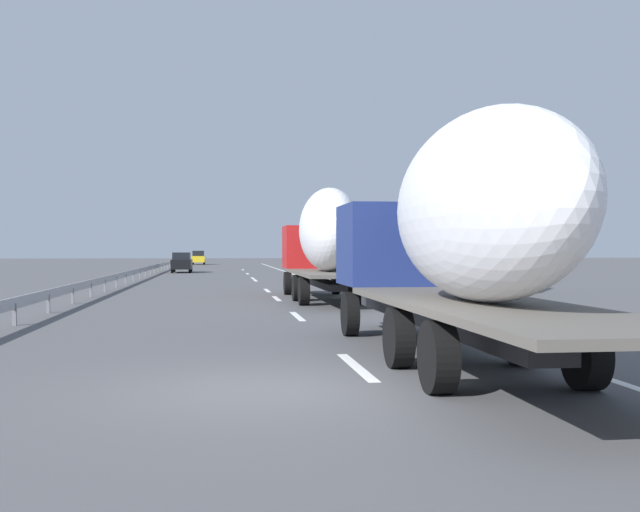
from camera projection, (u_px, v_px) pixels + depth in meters
The scene contains 19 objects.
ground_plane at pixel (228, 280), 50.73m from camera, with size 260.00×260.00×0.00m, color #4C4C4F.
lane_stripe_0 at pixel (356, 367), 13.29m from camera, with size 3.20×0.20×0.01m, color white.
lane_stripe_1 at pixel (297, 316), 23.35m from camera, with size 3.20×0.20×0.01m, color white.
lane_stripe_2 at pixel (277, 298), 31.82m from camera, with size 3.20×0.20×0.01m, color white.
lane_stripe_3 at pixel (267, 290), 38.04m from camera, with size 3.20×0.20×0.01m, color white.
lane_stripe_4 at pixel (255, 280), 50.47m from camera, with size 3.20×0.20×0.01m, color white.
lane_stripe_5 at pixel (253, 278), 54.27m from camera, with size 3.20×0.20×0.01m, color white.
lane_stripe_6 at pixel (248, 274), 64.37m from camera, with size 3.20×0.20×0.01m, color white.
lane_stripe_7 at pixel (243, 270), 77.00m from camera, with size 3.20×0.20×0.01m, color white.
edge_line_right at pixel (302, 277), 56.41m from camera, with size 110.00×0.20×0.01m, color white.
truck_lead at pixel (324, 239), 30.54m from camera, with size 12.15×2.55×4.40m.
truck_trailing at pixel (458, 228), 13.46m from camera, with size 13.64×2.55×4.24m.
car_yellow_coupe at pixel (198, 258), 104.18m from camera, with size 4.19×1.75×1.87m.
car_black_suv at pixel (182, 262), 67.76m from camera, with size 4.49×1.73×1.79m.
road_sign at pixel (341, 246), 46.15m from camera, with size 0.10×0.90×3.24m.
tree_0 at pixel (450, 196), 36.32m from camera, with size 3.96×3.96×7.48m.
tree_1 at pixel (475, 210), 34.85m from camera, with size 3.54×3.54×5.76m.
tree_2 at pixel (317, 237), 88.03m from camera, with size 3.10×3.10×5.65m.
guardrail_median at pixel (140, 271), 52.92m from camera, with size 94.00×0.10×0.76m.
Camera 1 is at (-11.08, 0.56, 2.04)m, focal length 43.06 mm.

